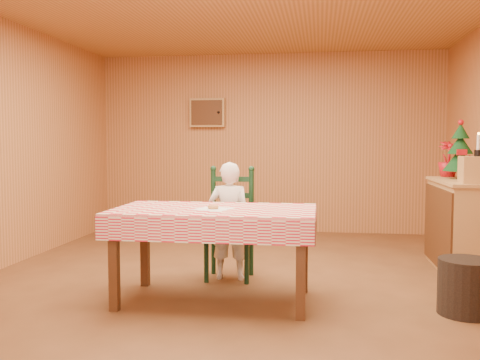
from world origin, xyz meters
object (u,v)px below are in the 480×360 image
Objects in this scene: crate at (478,170)px; christmas_tree at (460,152)px; storage_bin at (467,287)px; shelf_unit at (463,226)px; dining_table at (214,218)px; seated_child at (229,221)px; ladder_chair at (230,226)px.

crate is 0.67m from christmas_tree.
crate is at bearing 71.76° from storage_bin.
shelf_unit is at bearing 91.23° from crate.
storage_bin is at bearing -103.02° from shelf_unit.
christmas_tree is 1.98m from storage_bin.
seated_child is at bearing 90.00° from dining_table.
christmas_tree is (0.01, 0.25, 0.74)m from shelf_unit.
storage_bin is at bearing -1.71° from dining_table.
shelf_unit reaches higher than dining_table.
dining_table is at bearing -149.17° from shelf_unit.
ladder_chair reaches higher than storage_bin.
seated_child is 2.15m from storage_bin.
shelf_unit is at bearing 76.98° from storage_bin.
seated_child is (0.00, 0.73, -0.13)m from dining_table.
ladder_chair is 1.74× the size of christmas_tree.
crate is at bearing 4.55° from ladder_chair.
crate is at bearing -88.77° from shelf_unit.
dining_table is 2.02m from storage_bin.
crate is at bearing -174.05° from seated_child.
crate reaches higher than seated_child.
christmas_tree reaches higher than storage_bin.
crate reaches higher than ladder_chair.
shelf_unit is 1.49m from storage_bin.
christmas_tree is at bearing 78.58° from storage_bin.
shelf_unit is (2.30, 0.64, -0.10)m from seated_child.
christmas_tree is (2.30, 1.62, 0.52)m from dining_table.
christmas_tree is (2.30, 0.89, 0.65)m from seated_child.
storage_bin is (-0.34, -1.03, -0.84)m from crate.
christmas_tree reaches higher than shelf_unit.
shelf_unit is 2.00× the size of christmas_tree.
ladder_chair is (-0.00, 0.79, -0.18)m from dining_table.
christmas_tree is (2.30, 0.83, 0.71)m from ladder_chair.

